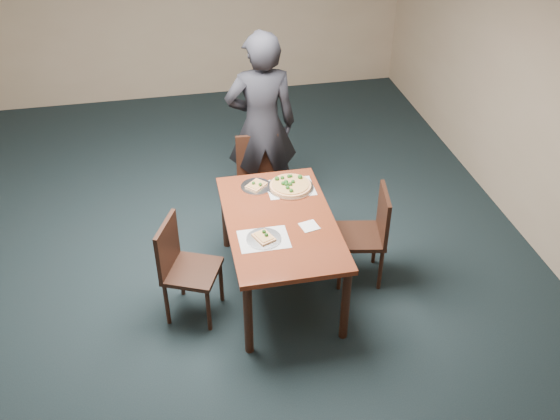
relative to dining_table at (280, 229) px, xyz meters
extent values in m
plane|color=black|center=(-0.47, 0.22, -0.66)|extent=(8.00, 8.00, 0.00)
cube|color=#5B2112|center=(0.00, 0.00, 0.07)|extent=(0.90, 1.50, 0.04)
cylinder|color=black|center=(-0.39, -0.69, -0.31)|extent=(0.07, 0.07, 0.70)
cylinder|color=black|center=(-0.39, 0.69, -0.31)|extent=(0.07, 0.07, 0.70)
cylinder|color=black|center=(0.39, -0.69, -0.31)|extent=(0.07, 0.07, 0.70)
cylinder|color=black|center=(0.39, 0.69, -0.31)|extent=(0.07, 0.07, 0.70)
cube|color=black|center=(0.00, 1.00, -0.21)|extent=(0.44, 0.44, 0.04)
cylinder|color=black|center=(-0.19, 0.83, -0.44)|extent=(0.04, 0.04, 0.43)
cylinder|color=black|center=(-0.17, 1.19, -0.44)|extent=(0.04, 0.04, 0.43)
cylinder|color=black|center=(0.17, 0.82, -0.44)|extent=(0.04, 0.04, 0.43)
cylinder|color=black|center=(0.19, 1.17, -0.44)|extent=(0.04, 0.04, 0.43)
cube|color=black|center=(0.01, 1.19, 0.03)|extent=(0.42, 0.05, 0.44)
cube|color=black|center=(-0.77, -0.16, -0.21)|extent=(0.55, 0.55, 0.04)
cylinder|color=black|center=(-0.68, -0.40, -0.44)|extent=(0.04, 0.04, 0.43)
cylinder|color=black|center=(-1.01, -0.25, -0.44)|extent=(0.04, 0.04, 0.43)
cylinder|color=black|center=(-0.53, -0.07, -0.44)|extent=(0.04, 0.04, 0.43)
cylinder|color=black|center=(-0.86, 0.08, -0.44)|extent=(0.04, 0.04, 0.43)
cube|color=black|center=(-0.94, -0.08, 0.03)|extent=(0.20, 0.40, 0.44)
cube|color=black|center=(0.72, 0.02, -0.21)|extent=(0.49, 0.49, 0.04)
cylinder|color=black|center=(0.58, 0.23, -0.44)|extent=(0.04, 0.04, 0.43)
cylinder|color=black|center=(0.93, 0.16, -0.44)|extent=(0.04, 0.04, 0.43)
cylinder|color=black|center=(0.51, -0.13, -0.44)|extent=(0.04, 0.04, 0.43)
cylinder|color=black|center=(0.87, -0.19, -0.44)|extent=(0.04, 0.04, 0.43)
cube|color=black|center=(0.91, -0.02, 0.03)|extent=(0.11, 0.42, 0.44)
imported|color=black|center=(0.07, 1.28, 0.30)|extent=(0.71, 0.48, 1.92)
cube|color=white|center=(0.19, 0.46, 0.09)|extent=(0.42, 0.32, 0.00)
cube|color=white|center=(-0.18, -0.23, 0.09)|extent=(0.40, 0.30, 0.00)
cylinder|color=silver|center=(0.19, 0.46, 0.10)|extent=(0.41, 0.41, 0.01)
cylinder|color=#DC8D54|center=(0.19, 0.46, 0.12)|extent=(0.37, 0.37, 0.02)
cylinder|color=#E9D479|center=(0.19, 0.46, 0.13)|extent=(0.33, 0.33, 0.01)
sphere|color=#1A4515|center=(0.15, 0.39, 0.14)|extent=(0.04, 0.04, 0.04)
sphere|color=#1A4515|center=(0.12, 0.46, 0.15)|extent=(0.04, 0.04, 0.04)
sphere|color=#1A4515|center=(0.22, 0.57, 0.14)|extent=(0.03, 0.03, 0.03)
sphere|color=#1A4515|center=(0.08, 0.55, 0.15)|extent=(0.04, 0.04, 0.04)
sphere|color=#1A4515|center=(0.15, 0.44, 0.14)|extent=(0.03, 0.03, 0.03)
sphere|color=#1A4515|center=(0.15, 0.47, 0.15)|extent=(0.04, 0.04, 0.04)
sphere|color=#1A4515|center=(0.17, 0.33, 0.14)|extent=(0.03, 0.03, 0.03)
sphere|color=#1A4515|center=(0.20, 0.57, 0.14)|extent=(0.04, 0.04, 0.04)
sphere|color=#1A4515|center=(0.29, 0.53, 0.15)|extent=(0.04, 0.04, 0.04)
sphere|color=#1A4515|center=(0.18, 0.44, 0.15)|extent=(0.04, 0.04, 0.04)
sphere|color=#1A4515|center=(0.21, 0.47, 0.14)|extent=(0.03, 0.03, 0.03)
sphere|color=#1A4515|center=(0.13, 0.55, 0.14)|extent=(0.03, 0.03, 0.03)
sphere|color=#1A4515|center=(0.17, 0.33, 0.15)|extent=(0.04, 0.04, 0.04)
cylinder|color=silver|center=(-0.18, -0.23, 0.10)|extent=(0.28, 0.28, 0.01)
cube|color=#DC8D54|center=(-0.18, -0.23, 0.11)|extent=(0.19, 0.21, 0.02)
cube|color=#E9D479|center=(-0.18, -0.23, 0.12)|extent=(0.15, 0.17, 0.01)
sphere|color=#1A4515|center=(-0.17, -0.19, 0.14)|extent=(0.03, 0.03, 0.03)
sphere|color=#1A4515|center=(-0.16, -0.23, 0.14)|extent=(0.03, 0.03, 0.03)
cylinder|color=silver|center=(-0.11, 0.53, 0.10)|extent=(0.28, 0.28, 0.01)
cube|color=#DC8D54|center=(-0.11, 0.53, 0.11)|extent=(0.21, 0.21, 0.02)
cube|color=#E9D479|center=(-0.11, 0.53, 0.12)|extent=(0.17, 0.17, 0.01)
sphere|color=#1A4515|center=(-0.13, 0.54, 0.13)|extent=(0.03, 0.03, 0.03)
sphere|color=#1A4515|center=(-0.08, 0.50, 0.13)|extent=(0.03, 0.03, 0.03)
cube|color=white|center=(0.22, -0.14, 0.09)|extent=(0.17, 0.17, 0.01)
camera|label=1|loc=(-0.83, -4.10, 3.18)|focal=40.00mm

